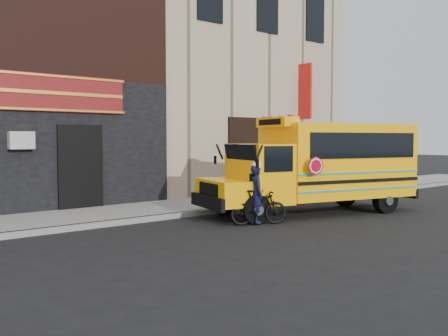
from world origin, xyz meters
TOP-DOWN VIEW (x-y plane):
  - ground at (0.00, 0.00)m, footprint 120.00×120.00m
  - curb at (0.00, 2.60)m, footprint 40.00×0.20m
  - sidewalk at (0.00, 4.10)m, footprint 40.00×3.00m
  - building at (-0.04, 10.45)m, footprint 20.00×10.70m
  - school_bus at (2.48, 0.59)m, footprint 7.21×3.74m
  - sign_pole at (4.46, 2.59)m, footprint 0.07×0.24m
  - bicycle at (-0.50, 0.23)m, footprint 1.60×1.05m
  - cyclist at (-0.51, 0.31)m, footprint 0.60×0.68m

SIDE VIEW (x-z plane):
  - ground at x=0.00m, z-range 0.00..0.00m
  - curb at x=0.00m, z-range 0.00..0.15m
  - sidewalk at x=0.00m, z-range 0.00..0.15m
  - bicycle at x=-0.50m, z-range 0.00..0.94m
  - cyclist at x=-0.51m, z-range 0.00..1.55m
  - school_bus at x=2.48m, z-range 0.05..2.97m
  - sign_pole at x=4.46m, z-range 0.16..2.90m
  - building at x=-0.04m, z-range 0.13..12.13m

